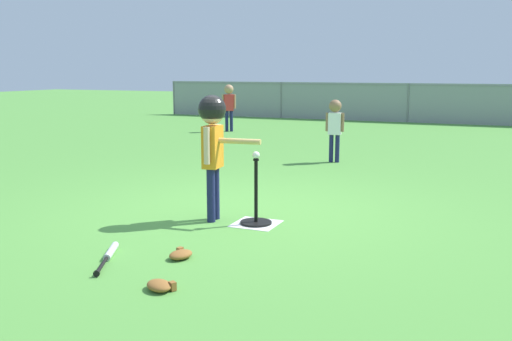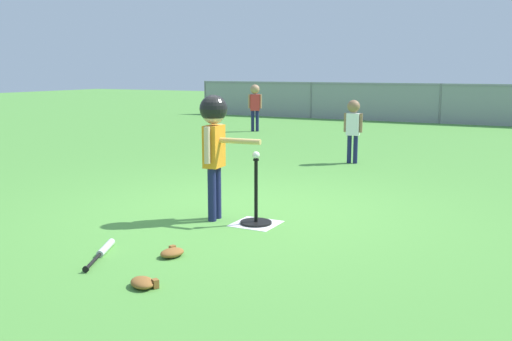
% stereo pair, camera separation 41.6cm
% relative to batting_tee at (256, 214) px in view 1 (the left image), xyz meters
% --- Properties ---
extents(ground_plane, '(60.00, 60.00, 0.00)m').
position_rel_batting_tee_xyz_m(ground_plane, '(-0.32, 0.46, -0.11)').
color(ground_plane, '#51933D').
extents(home_plate, '(0.44, 0.44, 0.01)m').
position_rel_batting_tee_xyz_m(home_plate, '(-0.00, 0.00, -0.10)').
color(home_plate, white).
rests_on(home_plate, ground_plane).
extents(batting_tee, '(0.32, 0.32, 0.67)m').
position_rel_batting_tee_xyz_m(batting_tee, '(0.00, 0.00, 0.00)').
color(batting_tee, black).
rests_on(batting_tee, ground_plane).
extents(baseball_on_tee, '(0.07, 0.07, 0.07)m').
position_rel_batting_tee_xyz_m(baseball_on_tee, '(-0.00, 0.00, 0.60)').
color(baseball_on_tee, white).
rests_on(baseball_on_tee, batting_tee).
extents(batter_child, '(0.65, 0.37, 1.29)m').
position_rel_batting_tee_xyz_m(batter_child, '(-0.45, -0.04, 0.82)').
color(batter_child, '#191E4C').
rests_on(batter_child, ground_plane).
extents(fielder_near_right, '(0.32, 0.23, 1.17)m').
position_rel_batting_tee_xyz_m(fielder_near_right, '(-4.08, 7.78, 0.65)').
color(fielder_near_right, '#191E4C').
rests_on(fielder_near_right, ground_plane).
extents(fielder_near_left, '(0.31, 0.21, 1.05)m').
position_rel_batting_tee_xyz_m(fielder_near_left, '(-0.33, 4.11, 0.57)').
color(fielder_near_left, '#191E4C').
rests_on(fielder_near_left, ground_plane).
extents(spare_bat_silver, '(0.36, 0.67, 0.06)m').
position_rel_batting_tee_xyz_m(spare_bat_silver, '(-0.71, -1.45, -0.08)').
color(spare_bat_silver, silver).
rests_on(spare_bat_silver, ground_plane).
extents(glove_by_plate, '(0.27, 0.25, 0.07)m').
position_rel_batting_tee_xyz_m(glove_by_plate, '(0.07, -1.89, -0.07)').
color(glove_by_plate, brown).
rests_on(glove_by_plate, ground_plane).
extents(glove_near_bats, '(0.21, 0.25, 0.07)m').
position_rel_batting_tee_xyz_m(glove_near_bats, '(-0.15, -1.23, -0.07)').
color(glove_near_bats, brown).
rests_on(glove_near_bats, ground_plane).
extents(outfield_fence, '(16.06, 0.06, 1.15)m').
position_rel_batting_tee_xyz_m(outfield_fence, '(-0.32, 12.12, 0.51)').
color(outfield_fence, slate).
rests_on(outfield_fence, ground_plane).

